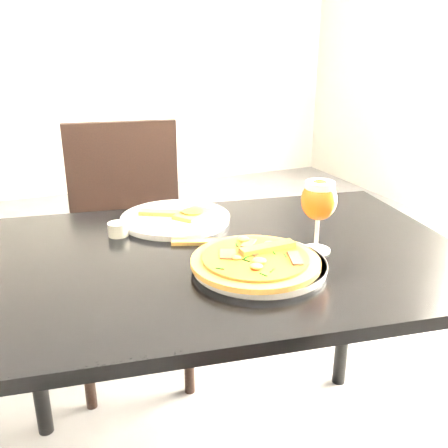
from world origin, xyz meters
name	(u,v)px	position (x,y,z in m)	size (l,w,h in m)	color
ground	(160,436)	(0.00, 0.00, 0.00)	(6.00, 6.00, 0.00)	#5A5A5D
dining_table	(225,284)	(0.13, -0.25, 0.66)	(1.31, 0.98, 0.75)	black
chair_far	(129,242)	(0.03, 0.45, 0.53)	(0.51, 0.51, 0.96)	black
plate_main	(259,264)	(0.17, -0.36, 0.76)	(0.31, 0.31, 0.02)	silver
pizza	(256,260)	(0.15, -0.37, 0.78)	(0.30, 0.30, 0.03)	brown
plate_second	(176,219)	(0.09, 0.02, 0.76)	(0.31, 0.31, 0.02)	silver
crust_scraps	(182,213)	(0.11, 0.01, 0.77)	(0.21, 0.15, 0.02)	brown
loose_crust	(195,242)	(0.08, -0.17, 0.75)	(0.12, 0.03, 0.01)	brown
sauce_cup	(118,229)	(-0.09, -0.03, 0.77)	(0.05, 0.05, 0.04)	beige
beer_glass	(319,201)	(0.34, -0.33, 0.88)	(0.09, 0.09, 0.18)	silver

